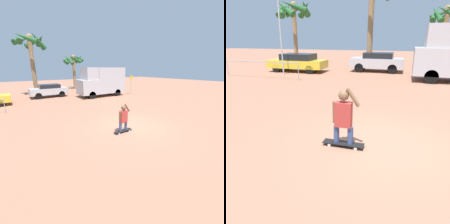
# 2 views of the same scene
# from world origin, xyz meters

# --- Properties ---
(ground_plane) EXTENTS (80.00, 80.00, 0.00)m
(ground_plane) POSITION_xyz_m (0.00, 0.00, 0.00)
(ground_plane) COLOR #A36B51
(skateboard) EXTENTS (1.02, 0.25, 0.09)m
(skateboard) POSITION_xyz_m (-0.86, -0.39, 0.08)
(skateboard) COLOR black
(skateboard) RESTS_ON ground_plane
(person_skateboarder) EXTENTS (0.67, 0.25, 1.40)m
(person_skateboarder) POSITION_xyz_m (-0.86, -0.39, 0.83)
(person_skateboarder) COLOR #384C7A
(person_skateboarder) RESTS_ON skateboard
(camper_van) EXTENTS (5.43, 2.05, 3.27)m
(camper_van) POSITION_xyz_m (3.73, 9.36, 1.76)
(camper_van) COLOR black
(camper_van) RESTS_ON ground_plane
(parked_car_silver) EXTENTS (3.97, 1.80, 1.44)m
(parked_car_silver) POSITION_xyz_m (-1.66, 12.26, 0.78)
(parked_car_silver) COLOR black
(parked_car_silver) RESTS_ON ground_plane
(palm_tree_near_van) EXTENTS (3.09, 3.18, 5.32)m
(palm_tree_near_van) POSITION_xyz_m (3.50, 17.73, 4.24)
(palm_tree_near_van) COLOR #8E704C
(palm_tree_near_van) RESTS_ON ground_plane
(palm_tree_center_background) EXTENTS (3.58, 3.65, 7.04)m
(palm_tree_center_background) POSITION_xyz_m (-2.63, 14.48, 5.66)
(palm_tree_center_background) COLOR #8E704C
(palm_tree_center_background) RESTS_ON ground_plane
(street_sign) EXTENTS (0.44, 0.06, 2.34)m
(street_sign) POSITION_xyz_m (7.27, 8.30, 1.51)
(street_sign) COLOR #B7B7BC
(street_sign) RESTS_ON ground_plane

